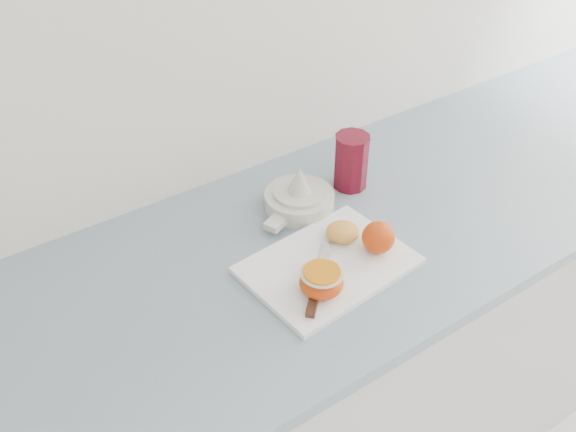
{
  "coord_description": "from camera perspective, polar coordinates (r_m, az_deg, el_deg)",
  "views": [
    {
      "loc": [
        -0.54,
        0.91,
        1.73
      ],
      "look_at": [
        0.02,
        1.72,
        0.96
      ],
      "focal_mm": 40.0,
      "sensor_mm": 36.0,
      "label": 1
    }
  ],
  "objects": [
    {
      "name": "whole_orange",
      "position": [
        1.25,
        8.03,
        -1.89
      ],
      "size": [
        0.06,
        0.06,
        0.06
      ],
      "color": "#E6400F",
      "rests_on": "cutting_board"
    },
    {
      "name": "red_tumbler",
      "position": [
        1.43,
        5.61,
        4.69
      ],
      "size": [
        0.08,
        0.08,
        0.13
      ],
      "color": "maroon",
      "rests_on": "counter"
    },
    {
      "name": "counter",
      "position": [
        1.67,
        5.38,
        -12.32
      ],
      "size": [
        2.43,
        0.64,
        0.89
      ],
      "color": "silver",
      "rests_on": "ground"
    },
    {
      "name": "citrus_juicer",
      "position": [
        1.37,
        0.98,
        1.63
      ],
      "size": [
        0.19,
        0.15,
        0.1
      ],
      "color": "white",
      "rests_on": "counter"
    },
    {
      "name": "squeezed_shell",
      "position": [
        1.28,
        4.9,
        -1.39
      ],
      "size": [
        0.07,
        0.07,
        0.03
      ],
      "color": "gold",
      "rests_on": "cutting_board"
    },
    {
      "name": "paring_knife",
      "position": [
        1.17,
        2.48,
        -6.69
      ],
      "size": [
        0.16,
        0.15,
        0.01
      ],
      "color": "#442418",
      "rests_on": "cutting_board"
    },
    {
      "name": "half_orange",
      "position": [
        1.16,
        2.99,
        -5.83
      ],
      "size": [
        0.08,
        0.08,
        0.05
      ],
      "color": "#E6400F",
      "rests_on": "cutting_board"
    },
    {
      "name": "cutting_board",
      "position": [
        1.24,
        3.58,
        -4.39
      ],
      "size": [
        0.33,
        0.25,
        0.01
      ],
      "primitive_type": "cube",
      "rotation": [
        0.0,
        0.0,
        0.09
      ],
      "color": "white",
      "rests_on": "counter"
    }
  ]
}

